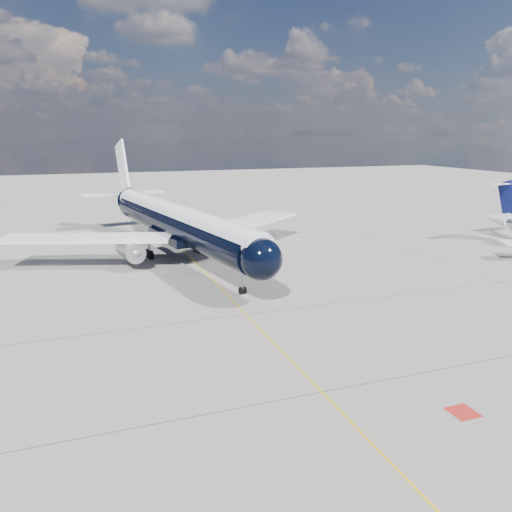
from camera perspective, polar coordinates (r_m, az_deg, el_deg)
The scene contains 4 objects.
ground at distance 64.38m, azimuth -6.89°, elevation -0.79°, with size 320.00×320.00×0.00m, color gray.
taxiway_centerline at distance 59.68m, azimuth -5.79°, elevation -1.92°, with size 0.16×160.00×0.01m, color #E0A40B.
red_marking at distance 33.43m, azimuth 22.57°, elevation -16.16°, with size 1.60×1.60×0.01m, color maroon.
main_airliner at distance 67.72m, azimuth -9.43°, elevation 3.97°, with size 42.92×52.80×15.32m.
Camera 1 is at (-13.85, -30.77, 16.11)m, focal length 35.00 mm.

